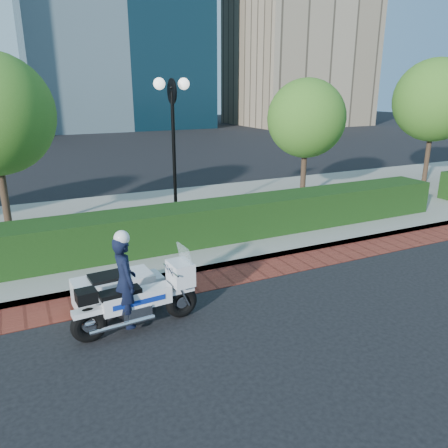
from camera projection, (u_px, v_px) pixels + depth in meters
name	position (u px, v px, depth m)	size (l,w,h in m)	color
ground	(221.00, 314.00, 8.23)	(120.00, 120.00, 0.00)	black
brick_strip	(191.00, 283.00, 9.52)	(60.00, 1.00, 0.01)	maroon
sidewalk	(137.00, 225.00, 13.37)	(60.00, 8.00, 0.15)	gray
hedge_main	(160.00, 229.00, 11.13)	(18.00, 1.20, 1.00)	black
lamppost	(173.00, 130.00, 12.24)	(1.02, 0.70, 4.21)	black
tree_c	(306.00, 119.00, 15.62)	(2.80, 2.80, 4.30)	#332319
tree_d	(435.00, 100.00, 18.16)	(3.40, 3.40, 5.16)	#332319
police_motorcycle	(125.00, 290.00, 7.79)	(2.30, 1.63, 1.86)	black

